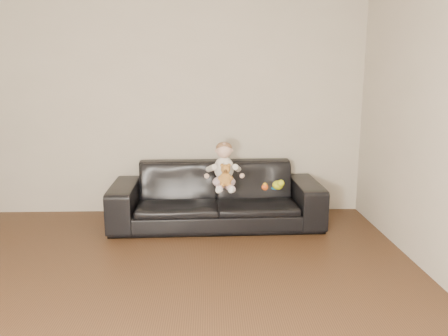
{
  "coord_description": "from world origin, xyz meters",
  "views": [
    {
      "loc": [
        0.69,
        -2.44,
        1.62
      ],
      "look_at": [
        0.83,
        2.14,
        0.66
      ],
      "focal_mm": 35.0,
      "sensor_mm": 36.0,
      "label": 1
    }
  ],
  "objects_px": {
    "toy_blue_disc": "(275,188)",
    "sofa": "(216,195)",
    "toy_green": "(278,185)",
    "toy_rattle": "(265,187)",
    "teddy_bear": "(225,175)",
    "baby": "(224,168)"
  },
  "relations": [
    {
      "from": "toy_blue_disc",
      "to": "sofa",
      "type": "bearing_deg",
      "value": 165.14
    },
    {
      "from": "toy_green",
      "to": "toy_rattle",
      "type": "relative_size",
      "value": 1.97
    },
    {
      "from": "toy_green",
      "to": "toy_blue_disc",
      "type": "relative_size",
      "value": 1.55
    },
    {
      "from": "teddy_bear",
      "to": "toy_blue_disc",
      "type": "xyz_separation_m",
      "value": [
        0.54,
        0.11,
        -0.17
      ]
    },
    {
      "from": "baby",
      "to": "teddy_bear",
      "type": "height_order",
      "value": "baby"
    },
    {
      "from": "baby",
      "to": "teddy_bear",
      "type": "xyz_separation_m",
      "value": [
        0.01,
        -0.15,
        -0.05
      ]
    },
    {
      "from": "baby",
      "to": "toy_blue_disc",
      "type": "distance_m",
      "value": 0.59
    },
    {
      "from": "toy_green",
      "to": "toy_blue_disc",
      "type": "height_order",
      "value": "toy_green"
    },
    {
      "from": "baby",
      "to": "toy_green",
      "type": "distance_m",
      "value": 0.6
    },
    {
      "from": "sofa",
      "to": "toy_green",
      "type": "height_order",
      "value": "sofa"
    },
    {
      "from": "sofa",
      "to": "toy_blue_disc",
      "type": "height_order",
      "value": "sofa"
    },
    {
      "from": "baby",
      "to": "toy_rattle",
      "type": "xyz_separation_m",
      "value": [
        0.43,
        -0.11,
        -0.19
      ]
    },
    {
      "from": "teddy_bear",
      "to": "toy_green",
      "type": "distance_m",
      "value": 0.58
    },
    {
      "from": "teddy_bear",
      "to": "toy_blue_disc",
      "type": "bearing_deg",
      "value": -5.83
    },
    {
      "from": "baby",
      "to": "toy_rattle",
      "type": "bearing_deg",
      "value": -18.23
    },
    {
      "from": "baby",
      "to": "toy_blue_disc",
      "type": "relative_size",
      "value": 5.53
    },
    {
      "from": "sofa",
      "to": "toy_blue_disc",
      "type": "bearing_deg",
      "value": -16.41
    },
    {
      "from": "toy_green",
      "to": "toy_blue_disc",
      "type": "bearing_deg",
      "value": 119.06
    },
    {
      "from": "toy_rattle",
      "to": "toy_blue_disc",
      "type": "height_order",
      "value": "toy_rattle"
    },
    {
      "from": "toy_green",
      "to": "toy_rattle",
      "type": "bearing_deg",
      "value": -168.65
    },
    {
      "from": "toy_green",
      "to": "toy_rattle",
      "type": "height_order",
      "value": "toy_green"
    },
    {
      "from": "toy_rattle",
      "to": "toy_green",
      "type": "bearing_deg",
      "value": 11.35
    }
  ]
}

